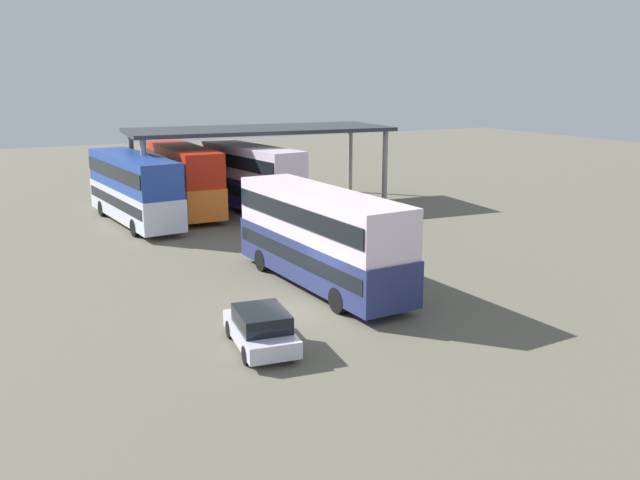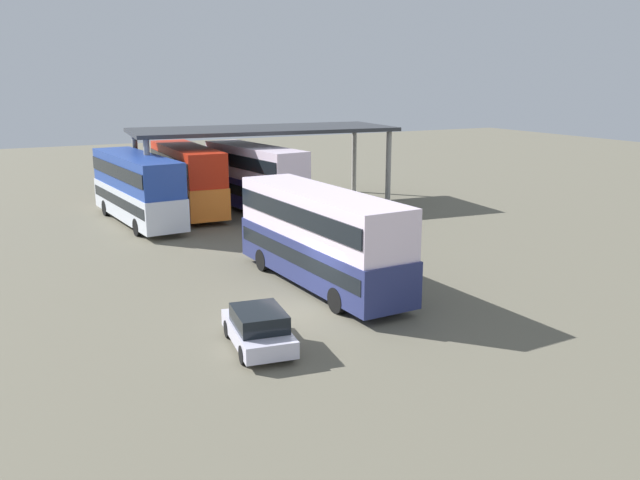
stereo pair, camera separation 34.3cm
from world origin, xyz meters
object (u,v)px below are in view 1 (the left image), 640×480
double_decker_far_right (252,176)px  double_decker_mid_row (184,177)px  parked_hatchback (261,329)px  double_decker_main (320,234)px  double_decker_near_canopy (134,186)px

double_decker_far_right → double_decker_mid_row: bearing=58.1°
parked_hatchback → double_decker_far_right: double_decker_far_right is taller
double_decker_main → double_decker_near_canopy: double_decker_near_canopy is taller
double_decker_near_canopy → double_decker_mid_row: bearing=-68.6°
double_decker_far_right → double_decker_near_canopy: bearing=82.6°
double_decker_mid_row → double_decker_far_right: size_ratio=1.01×
double_decker_main → parked_hatchback: size_ratio=2.71×
parked_hatchback → double_decker_far_right: bearing=-13.8°
double_decker_main → double_decker_mid_row: size_ratio=1.03×
parked_hatchback → double_decker_mid_row: 23.57m
double_decker_mid_row → double_decker_far_right: (3.97, -1.86, 0.00)m
double_decker_mid_row → double_decker_far_right: 4.39m
double_decker_near_canopy → double_decker_far_right: 7.61m
parked_hatchback → double_decker_near_canopy: double_decker_near_canopy is taller
double_decker_near_canopy → double_decker_main: bearing=-170.7°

